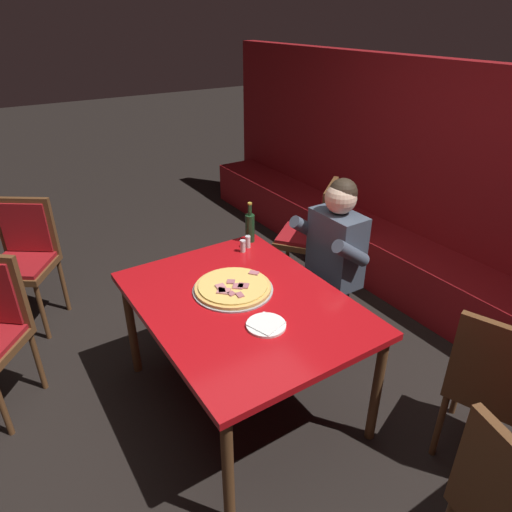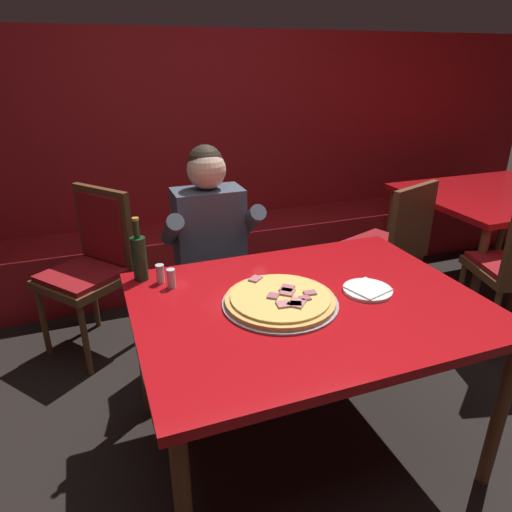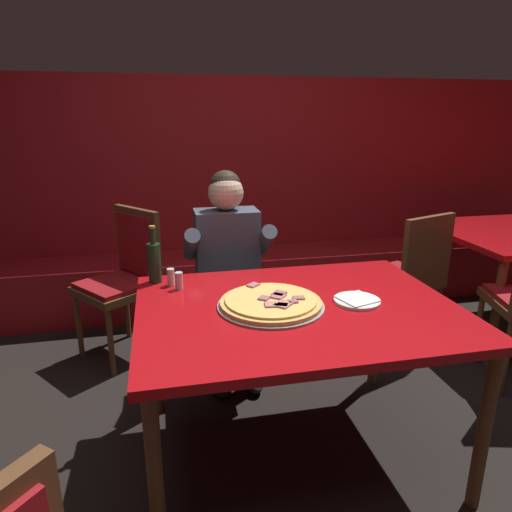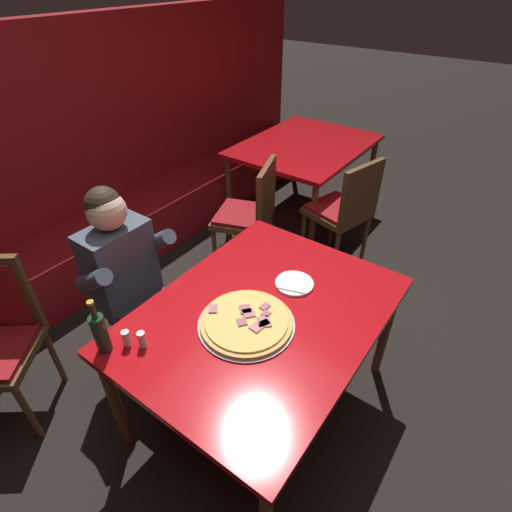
{
  "view_description": "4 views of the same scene",
  "coord_description": "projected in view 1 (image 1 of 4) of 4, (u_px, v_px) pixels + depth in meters",
  "views": [
    {
      "loc": [
        1.85,
        -1.1,
        2.22
      ],
      "look_at": [
        -0.11,
        0.16,
        0.96
      ],
      "focal_mm": 32.0,
      "sensor_mm": 36.0,
      "label": 1
    },
    {
      "loc": [
        -0.78,
        -1.47,
        1.69
      ],
      "look_at": [
        -0.19,
        0.11,
        0.96
      ],
      "focal_mm": 32.0,
      "sensor_mm": 36.0,
      "label": 2
    },
    {
      "loc": [
        -0.57,
        -1.79,
        1.57
      ],
      "look_at": [
        -0.16,
        0.12,
        0.98
      ],
      "focal_mm": 32.0,
      "sensor_mm": 36.0,
      "label": 3
    },
    {
      "loc": [
        -1.19,
        -0.82,
        2.19
      ],
      "look_at": [
        0.1,
        0.11,
        1.01
      ],
      "focal_mm": 28.0,
      "sensor_mm": 36.0,
      "label": 4
    }
  ],
  "objects": [
    {
      "name": "shaker_parmesan",
      "position": [
        243.0,
        247.0,
        3.09
      ],
      "size": [
        0.04,
        0.04,
        0.09
      ],
      "color": "silver",
      "rests_on": "main_dining_table"
    },
    {
      "name": "shaker_black_pepper",
      "position": [
        248.0,
        242.0,
        3.14
      ],
      "size": [
        0.04,
        0.04,
        0.09
      ],
      "color": "silver",
      "rests_on": "main_dining_table"
    },
    {
      "name": "plate_white_paper",
      "position": [
        266.0,
        325.0,
        2.37
      ],
      "size": [
        0.21,
        0.21,
        0.02
      ],
      "color": "white",
      "rests_on": "main_dining_table"
    },
    {
      "name": "ground_plane",
      "position": [
        244.0,
        400.0,
        2.95
      ],
      "size": [
        24.0,
        24.0,
        0.0
      ],
      "primitive_type": "plane",
      "color": "black"
    },
    {
      "name": "booth_wall_panel",
      "position": [
        481.0,
        196.0,
        3.54
      ],
      "size": [
        6.8,
        0.16,
        1.9
      ],
      "primitive_type": "cube",
      "color": "maroon",
      "rests_on": "ground_plane"
    },
    {
      "name": "pizza",
      "position": [
        233.0,
        288.0,
        2.67
      ],
      "size": [
        0.47,
        0.47,
        0.05
      ],
      "color": "#9E9EA3",
      "rests_on": "main_dining_table"
    },
    {
      "name": "beer_bottle",
      "position": [
        250.0,
        227.0,
        3.2
      ],
      "size": [
        0.07,
        0.07,
        0.29
      ],
      "color": "#19381E",
      "rests_on": "main_dining_table"
    },
    {
      "name": "dining_chair_side_aisle",
      "position": [
        497.0,
        381.0,
        2.3
      ],
      "size": [
        0.56,
        0.56,
        0.97
      ],
      "color": "brown",
      "rests_on": "ground_plane"
    },
    {
      "name": "dining_chair_far_right",
      "position": [
        314.0,
        230.0,
        3.86
      ],
      "size": [
        0.62,
        0.62,
        1.0
      ],
      "color": "brown",
      "rests_on": "ground_plane"
    },
    {
      "name": "main_dining_table",
      "position": [
        242.0,
        311.0,
        2.62
      ],
      "size": [
        1.41,
        1.07,
        0.77
      ],
      "color": "brown",
      "rests_on": "ground_plane"
    },
    {
      "name": "diner_seated_blue_shirt",
      "position": [
        326.0,
        261.0,
        3.13
      ],
      "size": [
        0.53,
        0.53,
        1.27
      ],
      "color": "black",
      "rests_on": "ground_plane"
    },
    {
      "name": "dining_chair_far_left",
      "position": [
        24.0,
        253.0,
        3.47
      ],
      "size": [
        0.61,
        0.61,
        0.99
      ],
      "color": "brown",
      "rests_on": "ground_plane"
    },
    {
      "name": "booth_bench",
      "position": [
        437.0,
        286.0,
        3.73
      ],
      "size": [
        6.46,
        0.48,
        0.46
      ],
      "primitive_type": "cube",
      "color": "maroon",
      "rests_on": "ground_plane"
    }
  ]
}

